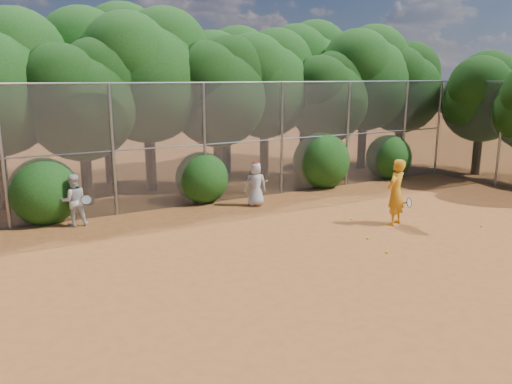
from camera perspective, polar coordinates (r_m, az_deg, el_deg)
ground at (r=12.53m, az=9.65°, el=-6.68°), size 80.00×80.00×0.00m
fence_back at (r=16.97m, az=-3.15°, el=5.82°), size 20.05×0.09×4.03m
fence_side at (r=21.38m, az=26.17°, el=6.01°), size 0.09×6.09×4.03m
tree_2 at (r=17.26m, az=-19.27°, el=10.35°), size 3.99×3.47×5.47m
tree_3 at (r=18.82m, az=-12.29°, el=13.42°), size 4.89×4.26×6.70m
tree_4 at (r=19.15m, az=-4.36°, el=11.75°), size 4.19×3.64×5.73m
tree_5 at (r=21.01m, az=1.05°, el=12.70°), size 4.51×3.92×6.17m
tree_6 at (r=21.56m, az=8.27°, el=11.04°), size 3.86×3.36×5.29m
tree_7 at (r=23.61m, az=12.41°, el=13.01°), size 4.77×4.14×6.53m
tree_8 at (r=24.75m, az=16.38°, el=11.71°), size 4.25×3.70×5.82m
tree_10 at (r=20.70m, az=-16.88°, el=13.75°), size 5.15×4.48×7.06m
tree_11 at (r=21.96m, az=-3.41°, el=13.00°), size 4.64×4.03×6.35m
tree_12 at (r=24.75m, az=5.67°, el=13.78°), size 5.02×4.37×6.88m
tree_13 at (r=23.65m, az=24.51°, el=10.19°), size 3.86×3.36×5.29m
bush_0 at (r=15.84m, az=-23.10°, el=0.39°), size 2.00×2.00×2.00m
bush_1 at (r=17.07m, az=-6.20°, el=1.88°), size 1.80×1.80×1.80m
bush_2 at (r=19.48m, az=7.48°, el=3.85°), size 2.20×2.20×2.20m
bush_3 at (r=21.75m, az=14.93°, el=4.08°), size 1.90×1.90×1.90m
player_yellow at (r=14.83m, az=15.68°, el=-0.03°), size 0.91×0.67×1.91m
player_teen at (r=16.41m, az=-0.04°, el=0.94°), size 0.82×0.64×1.49m
player_white at (r=15.10m, az=-20.12°, el=-0.90°), size 0.84×0.71×1.51m
ball_0 at (r=15.22m, az=10.83°, el=-3.02°), size 0.07×0.07×0.07m
ball_1 at (r=16.08m, az=15.49°, el=-2.40°), size 0.07×0.07×0.07m
ball_2 at (r=13.53m, az=12.65°, el=-5.16°), size 0.07×0.07×0.07m
ball_3 at (r=15.63m, az=24.32°, el=-3.56°), size 0.07×0.07×0.07m
ball_4 at (r=12.60m, az=14.69°, el=-6.67°), size 0.07×0.07×0.07m
ball_5 at (r=17.95m, az=11.57°, el=-0.58°), size 0.07×0.07×0.07m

